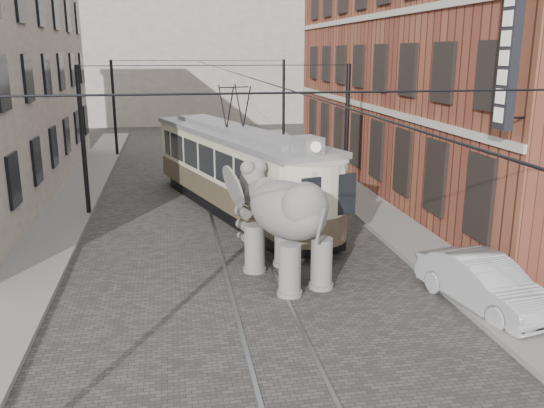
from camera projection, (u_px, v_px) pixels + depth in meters
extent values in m
plane|color=#43413E|center=(244.00, 258.00, 18.77)|extent=(120.00, 120.00, 0.00)
cube|color=slate|center=(418.00, 245.00, 19.75)|extent=(2.00, 60.00, 0.15)
cube|color=slate|center=(33.00, 268.00, 17.66)|extent=(2.00, 60.00, 0.15)
cube|color=brown|center=(447.00, 62.00, 27.65)|extent=(8.00, 26.00, 12.00)
cube|color=gray|center=(190.00, 46.00, 55.07)|extent=(28.00, 10.00, 14.00)
imported|color=#9D9DA1|center=(484.00, 283.00, 14.98)|extent=(2.27, 4.31, 1.35)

